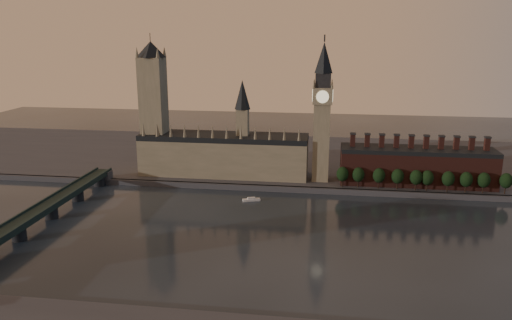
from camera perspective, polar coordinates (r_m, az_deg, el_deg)
The scene contains 18 objects.
ground at distance 279.58m, azimuth 4.83°, elevation -9.49°, with size 900.00×900.00×0.00m, color black.
north_bank at distance 447.47m, azimuth 6.17°, elevation 0.04°, with size 900.00×182.00×4.00m.
palace_of_westminster at distance 388.96m, azimuth -3.62°, elevation 0.85°, with size 130.00×30.30×74.00m.
victoria_tower at distance 396.85m, azimuth -11.64°, elevation 6.37°, with size 24.00×24.00×108.00m.
big_ben at distance 369.47m, azimuth 7.57°, elevation 5.59°, with size 15.00×15.00×107.00m.
chimney_block at distance 383.44m, azimuth 17.89°, elevation -0.63°, with size 110.00×25.00×37.00m.
embankment_tree_0 at distance 364.82m, azimuth 9.86°, elevation -1.59°, with size 8.60×8.60×14.88m.
embankment_tree_1 at distance 365.47m, azimuth 11.62°, elevation -1.65°, with size 8.60×8.60×14.88m.
embankment_tree_2 at distance 366.66m, azimuth 13.87°, elevation -1.73°, with size 8.60×8.60×14.88m.
embankment_tree_3 at distance 367.94m, azimuth 15.88°, elevation -1.81°, with size 8.60×8.60×14.88m.
embankment_tree_4 at distance 369.13m, azimuth 17.83°, elevation -1.90°, with size 8.60×8.60×14.88m.
embankment_tree_5 at distance 370.59m, azimuth 18.99°, elevation -1.93°, with size 8.60×8.60×14.88m.
embankment_tree_6 at distance 373.27m, azimuth 21.11°, elevation -2.01°, with size 8.60×8.60×14.88m.
embankment_tree_7 at distance 376.16m, azimuth 22.90°, elevation -2.06°, with size 8.60×8.60×14.88m.
embankment_tree_8 at distance 379.55m, azimuth 24.60°, elevation -2.10°, with size 8.60×8.60×14.88m.
embankment_tree_9 at distance 384.50m, azimuth 26.68°, elevation -2.13°, with size 8.60×8.60×14.88m.
westminster_bridge at distance 321.03m, azimuth -24.16°, elevation -6.10°, with size 14.00×200.00×11.55m.
river_boat at distance 344.51m, azimuth -0.53°, elevation -4.54°, with size 12.55×7.32×2.42m.
Camera 1 is at (12.51, -255.04, 113.85)m, focal length 35.00 mm.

